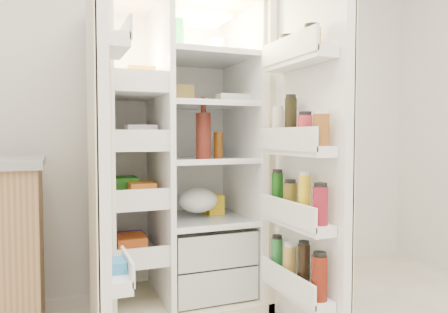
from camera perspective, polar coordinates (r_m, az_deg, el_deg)
name	(u,v)px	position (r m, az deg, el deg)	size (l,w,h in m)	color
wall_back	(171,87)	(2.92, -7.19, 9.27)	(4.00, 0.02, 2.70)	silver
refrigerator	(178,182)	(2.57, -6.15, -3.40)	(0.92, 0.70, 1.80)	beige
freezer_door	(99,166)	(1.87, -16.41, -1.24)	(0.15, 0.40, 1.72)	white
fridge_door	(309,165)	(2.12, 11.31, -1.19)	(0.17, 0.58, 1.72)	white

